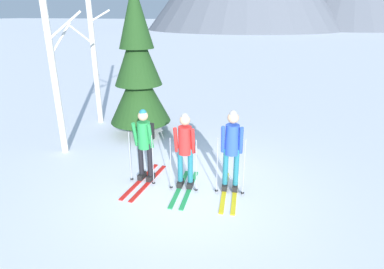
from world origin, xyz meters
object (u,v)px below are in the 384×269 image
(pine_tree_near, at_px, (138,69))
(birch_tree_slender, at_px, (53,63))
(skier_in_blue, at_px, (232,148))
(birch_tree_tall, at_px, (93,45))
(skier_in_red, at_px, (185,149))
(skier_in_green, at_px, (145,142))

(pine_tree_near, relative_size, birch_tree_slender, 0.94)
(pine_tree_near, bearing_deg, birch_tree_slender, -125.43)
(skier_in_blue, xyz_separation_m, pine_tree_near, (-3.32, 2.54, 1.03))
(birch_tree_tall, bearing_deg, skier_in_red, -38.08)
(skier_in_blue, height_order, birch_tree_tall, birch_tree_tall)
(skier_in_red, relative_size, birch_tree_tall, 0.33)
(pine_tree_near, xyz_separation_m, birch_tree_slender, (-1.35, -1.89, 0.37))
(birch_tree_slender, bearing_deg, skier_in_red, -12.37)
(skier_in_red, distance_m, birch_tree_slender, 4.09)
(skier_in_blue, height_order, birch_tree_slender, birch_tree_slender)
(skier_in_red, bearing_deg, pine_tree_near, 131.25)
(skier_in_red, bearing_deg, skier_in_green, 176.88)
(birch_tree_tall, xyz_separation_m, birch_tree_slender, (0.53, -2.51, -0.21))
(skier_in_green, relative_size, birch_tree_tall, 0.33)
(pine_tree_near, bearing_deg, skier_in_blue, -37.41)
(skier_in_green, distance_m, skier_in_red, 0.95)
(skier_in_green, xyz_separation_m, pine_tree_near, (-1.43, 2.66, 1.08))
(skier_in_red, xyz_separation_m, pine_tree_near, (-2.38, 2.71, 1.10))
(skier_in_green, bearing_deg, skier_in_red, -3.12)
(skier_in_red, relative_size, pine_tree_near, 0.38)
(skier_in_blue, distance_m, birch_tree_tall, 6.29)
(skier_in_red, height_order, pine_tree_near, pine_tree_near)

